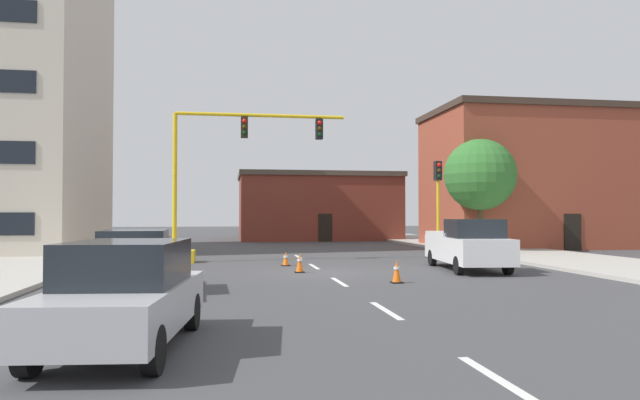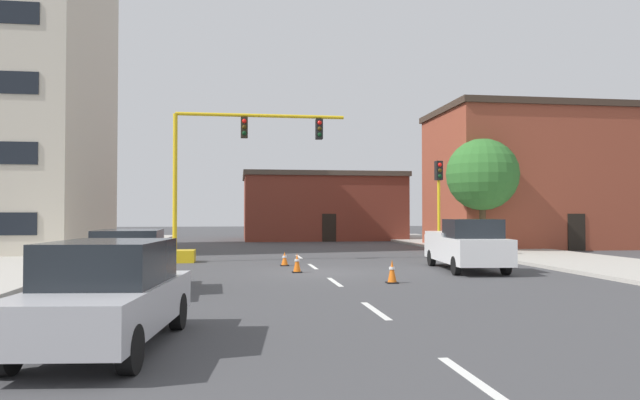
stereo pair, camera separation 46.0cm
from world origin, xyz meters
TOP-DOWN VIEW (x-y plane):
  - ground_plane at (0.00, 0.00)m, footprint 160.00×160.00m
  - sidewalk_left at (-12.05, 8.00)m, footprint 6.00×56.00m
  - sidewalk_right at (12.05, 8.00)m, footprint 6.00×56.00m
  - lane_stripe_seg_0 at (0.00, -14.00)m, footprint 0.16×2.40m
  - lane_stripe_seg_1 at (0.00, -8.50)m, footprint 0.16×2.40m
  - lane_stripe_seg_2 at (0.00, -3.00)m, footprint 0.16×2.40m
  - lane_stripe_seg_3 at (0.00, 2.50)m, footprint 0.16×2.40m
  - lane_stripe_seg_4 at (0.00, 8.00)m, footprint 0.16×2.40m
  - building_brick_center at (4.05, 28.01)m, footprint 13.47×9.06m
  - building_row_right at (16.78, 14.41)m, footprint 13.91×8.40m
  - traffic_signal_gantry at (-4.83, 5.44)m, footprint 8.66×1.20m
  - traffic_light_pole_right at (6.72, 5.95)m, footprint 0.32×0.47m
  - tree_right_mid at (10.61, 9.61)m, footprint 4.07×4.07m
  - pickup_truck_white at (5.69, 0.07)m, footprint 2.52×5.57m
  - sedan_silver_near_left at (-5.18, -11.42)m, footprint 2.32×4.67m
  - sedan_white_mid_left at (-6.10, -4.56)m, footprint 2.03×4.57m
  - traffic_cone_roadside_a at (-0.90, 0.13)m, footprint 0.36×0.36m
  - traffic_cone_roadside_b at (-1.13, 2.99)m, footprint 0.36×0.36m
  - traffic_cone_roadside_c at (1.74, -3.55)m, footprint 0.36×0.36m

SIDE VIEW (x-z plane):
  - ground_plane at x=0.00m, z-range 0.00..0.00m
  - lane_stripe_seg_0 at x=0.00m, z-range 0.00..0.01m
  - lane_stripe_seg_1 at x=0.00m, z-range 0.00..0.01m
  - lane_stripe_seg_2 at x=0.00m, z-range 0.00..0.01m
  - lane_stripe_seg_3 at x=0.00m, z-range 0.00..0.01m
  - lane_stripe_seg_4 at x=0.00m, z-range 0.00..0.01m
  - sidewalk_left at x=-12.05m, z-range 0.00..0.14m
  - sidewalk_right at x=12.05m, z-range 0.00..0.14m
  - traffic_cone_roadside_b at x=-1.13m, z-range -0.01..0.59m
  - traffic_cone_roadside_a at x=-0.90m, z-range -0.01..0.72m
  - traffic_cone_roadside_c at x=1.74m, z-range -0.01..0.74m
  - sedan_silver_near_left at x=-5.18m, z-range 0.02..1.76m
  - sedan_white_mid_left at x=-6.10m, z-range 0.02..1.76m
  - pickup_truck_white at x=5.69m, z-range -0.02..1.97m
  - traffic_signal_gantry at x=-4.83m, z-range -1.20..5.63m
  - building_brick_center at x=4.05m, z-range 0.01..5.66m
  - traffic_light_pole_right at x=6.72m, z-range 1.13..5.93m
  - tree_right_mid at x=10.61m, z-range 1.18..7.63m
  - building_row_right at x=16.78m, z-range 0.01..9.09m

